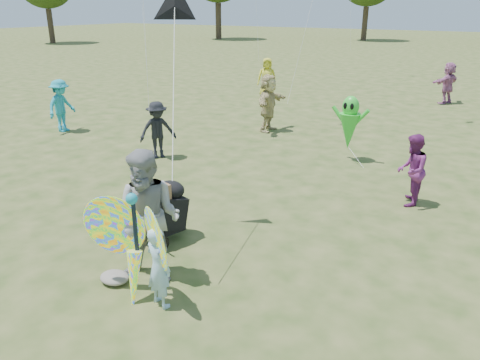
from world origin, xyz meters
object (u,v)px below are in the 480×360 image
at_px(crowd_e, 412,170).
at_px(butterfly_kite, 134,247).
at_px(crowd_d, 268,103).
at_px(crowd_i, 61,106).
at_px(child_girl, 159,267).
at_px(crowd_g, 267,78).
at_px(jogging_stroller, 164,208).
at_px(alien_kite, 349,125).
at_px(adult_man, 149,218).
at_px(crowd_j, 448,83).
at_px(crowd_b, 158,130).

distance_m(crowd_e, butterfly_kite, 6.01).
bearing_deg(crowd_d, crowd_i, 118.91).
distance_m(child_girl, butterfly_kite, 0.45).
distance_m(crowd_i, butterfly_kite, 10.40).
relative_size(crowd_e, crowd_g, 0.86).
distance_m(jogging_stroller, alien_kite, 6.25).
relative_size(adult_man, crowd_e, 1.36).
bearing_deg(crowd_j, jogging_stroller, 15.33).
relative_size(adult_man, butterfly_kite, 1.15).
bearing_deg(crowd_g, alien_kite, -73.28).
height_order(crowd_i, crowd_j, crowd_j).
height_order(child_girl, crowd_b, crowd_b).
xyz_separation_m(crowd_g, butterfly_kite, (5.84, -14.62, -0.07)).
bearing_deg(crowd_i, butterfly_kite, -132.43).
relative_size(child_girl, alien_kite, 0.68).
distance_m(crowd_g, crowd_j, 7.67).
bearing_deg(crowd_g, crowd_d, -86.29).
distance_m(crowd_d, crowd_j, 9.11).
relative_size(crowd_b, crowd_i, 0.91).
relative_size(crowd_d, crowd_e, 1.24).
relative_size(crowd_b, crowd_d, 0.83).
height_order(crowd_d, crowd_j, crowd_d).
relative_size(crowd_g, alien_kite, 1.01).
bearing_deg(crowd_e, jogging_stroller, -48.08).
xyz_separation_m(adult_man, crowd_d, (-2.79, 8.88, -0.09)).
height_order(crowd_g, crowd_j, crowd_g).
xyz_separation_m(crowd_g, crowd_i, (-2.83, -8.87, -0.03)).
relative_size(crowd_d, crowd_j, 1.08).
height_order(child_girl, alien_kite, alien_kite).
distance_m(child_girl, crowd_i, 10.72).
height_order(crowd_b, jogging_stroller, crowd_b).
bearing_deg(crowd_e, butterfly_kite, -32.43).
bearing_deg(butterfly_kite, jogging_stroller, 117.25).
xyz_separation_m(adult_man, alien_kite, (0.52, 7.22, -0.05)).
bearing_deg(crowd_g, crowd_j, -3.87).
bearing_deg(alien_kite, crowd_b, -151.00).
distance_m(adult_man, crowd_d, 9.31).
bearing_deg(jogging_stroller, crowd_j, 97.88).
xyz_separation_m(child_girl, crowd_g, (-6.24, 14.59, 0.28)).
height_order(child_girl, crowd_d, crowd_d).
height_order(crowd_i, alien_kite, alien_kite).
bearing_deg(alien_kite, butterfly_kite, -92.89).
bearing_deg(crowd_d, crowd_j, -30.82).
bearing_deg(crowd_i, crowd_g, -26.61).
distance_m(crowd_d, crowd_i, 6.78).
bearing_deg(alien_kite, jogging_stroller, -101.01).
height_order(child_girl, adult_man, adult_man).
bearing_deg(crowd_j, crowd_b, -0.95).
height_order(adult_man, crowd_d, adult_man).
height_order(crowd_d, alien_kite, crowd_d).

